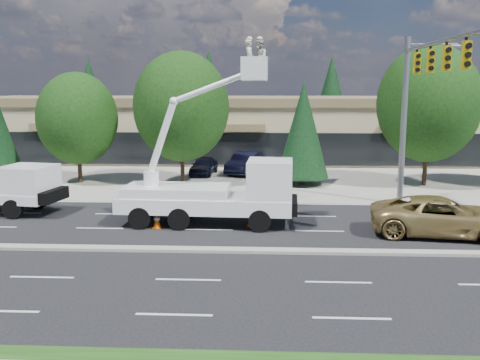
{
  "coord_description": "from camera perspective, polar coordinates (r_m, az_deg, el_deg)",
  "views": [
    {
      "loc": [
        2.56,
        -20.15,
        6.36
      ],
      "look_at": [
        1.46,
        2.66,
        2.4
      ],
      "focal_mm": 40.0,
      "sensor_mm": 36.0,
      "label": 1
    }
  ],
  "objects": [
    {
      "name": "ground",
      "position": [
        21.29,
        -4.3,
        -7.58
      ],
      "size": [
        140.0,
        140.0,
        0.0
      ],
      "primitive_type": "plane",
      "color": "black",
      "rests_on": "ground"
    },
    {
      "name": "concrete_apron",
      "position": [
        40.73,
        -0.87,
        0.86
      ],
      "size": [
        140.0,
        22.0,
        0.01
      ],
      "primitive_type": "cube",
      "color": "gray",
      "rests_on": "ground"
    },
    {
      "name": "road_median",
      "position": [
        21.27,
        -4.3,
        -7.42
      ],
      "size": [
        120.0,
        0.55,
        0.12
      ],
      "primitive_type": "cube",
      "color": "gray",
      "rests_on": "ground"
    },
    {
      "name": "strip_mall",
      "position": [
        50.32,
        -0.16,
        5.82
      ],
      "size": [
        50.4,
        15.4,
        5.5
      ],
      "color": "tan",
      "rests_on": "ground"
    },
    {
      "name": "tree_front_c",
      "position": [
        37.38,
        -16.97,
        6.3
      ],
      "size": [
        5.33,
        5.33,
        7.4
      ],
      "color": "#332114",
      "rests_on": "ground"
    },
    {
      "name": "tree_front_d",
      "position": [
        35.61,
        -6.27,
        7.78
      ],
      "size": [
        6.3,
        6.3,
        8.74
      ],
      "color": "#332114",
      "rests_on": "ground"
    },
    {
      "name": "tree_front_e",
      "position": [
        35.34,
        6.75,
        5.34
      ],
      "size": [
        3.43,
        3.43,
        6.77
      ],
      "color": "#332114",
      "rests_on": "ground"
    },
    {
      "name": "tree_front_f",
      "position": [
        36.68,
        19.48,
        7.69
      ],
      "size": [
        6.57,
        6.57,
        9.12
      ],
      "color": "#332114",
      "rests_on": "ground"
    },
    {
      "name": "tree_back_a",
      "position": [
        65.47,
        -15.71,
        8.49
      ],
      "size": [
        4.95,
        4.95,
        9.76
      ],
      "color": "#332114",
      "rests_on": "ground"
    },
    {
      "name": "tree_back_b",
      "position": [
        62.5,
        -3.3,
        9.21
      ],
      "size": [
        5.38,
        5.38,
        10.61
      ],
      "color": "#332114",
      "rests_on": "ground"
    },
    {
      "name": "tree_back_c",
      "position": [
        62.61,
        9.71,
        8.74
      ],
      "size": [
        5.02,
        5.02,
        9.89
      ],
      "color": "#332114",
      "rests_on": "ground"
    },
    {
      "name": "tree_back_d",
      "position": [
        65.13,
        20.38,
        8.61
      ],
      "size": [
        5.35,
        5.35,
        10.54
      ],
      "color": "#332114",
      "rests_on": "ground"
    },
    {
      "name": "signal_mast",
      "position": [
        28.21,
        18.35,
        8.73
      ],
      "size": [
        2.76,
        10.16,
        9.0
      ],
      "color": "gray",
      "rests_on": "ground"
    },
    {
      "name": "utility_pickup",
      "position": [
        30.02,
        -24.05,
        -1.27
      ],
      "size": [
        6.77,
        3.44,
        2.48
      ],
      "rotation": [
        0.0,
        0.0,
        -0.17
      ],
      "color": "white",
      "rests_on": "ground"
    },
    {
      "name": "bucket_truck",
      "position": [
        24.82,
        -2.08,
        -0.59
      ],
      "size": [
        8.2,
        2.93,
        8.58
      ],
      "rotation": [
        0.0,
        0.0,
        -0.04
      ],
      "color": "white",
      "rests_on": "ground"
    },
    {
      "name": "traffic_cone_b",
      "position": [
        24.85,
        -8.85,
        -4.3
      ],
      "size": [
        0.4,
        0.4,
        0.7
      ],
      "color": "#FF5908",
      "rests_on": "ground"
    },
    {
      "name": "traffic_cone_c",
      "position": [
        24.84,
        1.23,
        -4.19
      ],
      "size": [
        0.4,
        0.4,
        0.7
      ],
      "color": "#FF5908",
      "rests_on": "ground"
    },
    {
      "name": "minivan",
      "position": [
        24.82,
        20.74,
        -3.66
      ],
      "size": [
        6.39,
        3.64,
        1.68
      ],
      "primitive_type": "imported",
      "rotation": [
        0.0,
        0.0,
        1.43
      ],
      "color": "tan",
      "rests_on": "ground"
    },
    {
      "name": "parked_car_west",
      "position": [
        39.54,
        -3.88,
        1.54
      ],
      "size": [
        2.0,
        4.08,
        1.34
      ],
      "primitive_type": "imported",
      "rotation": [
        0.0,
        0.0,
        -0.11
      ],
      "color": "black",
      "rests_on": "ground"
    },
    {
      "name": "parked_car_east",
      "position": [
        39.99,
        0.59,
        1.84
      ],
      "size": [
        3.06,
        5.11,
        1.59
      ],
      "primitive_type": "imported",
      "rotation": [
        0.0,
        0.0,
        -0.31
      ],
      "color": "black",
      "rests_on": "ground"
    }
  ]
}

